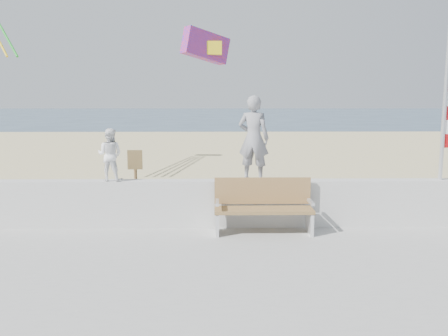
{
  "coord_description": "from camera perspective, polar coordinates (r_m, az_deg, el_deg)",
  "views": [
    {
      "loc": [
        0.06,
        -6.98,
        2.66
      ],
      "look_at": [
        0.2,
        1.8,
        1.35
      ],
      "focal_mm": 38.0,
      "sensor_mm": 36.0,
      "label": 1
    }
  ],
  "objects": [
    {
      "name": "ground",
      "position": [
        7.47,
        -1.35,
        -12.37
      ],
      "size": [
        220.0,
        220.0,
        0.0
      ],
      "primitive_type": "plane",
      "color": "#2E465C",
      "rests_on": "ground"
    },
    {
      "name": "sand",
      "position": [
        16.2,
        -1.1,
        -0.83
      ],
      "size": [
        90.0,
        40.0,
        0.08
      ],
      "primitive_type": "cube",
      "color": "#CFBF8A",
      "rests_on": "ground"
    },
    {
      "name": "seawall",
      "position": [
        9.21,
        -1.27,
        -4.25
      ],
      "size": [
        30.0,
        0.35,
        0.9
      ],
      "primitive_type": "cube",
      "color": "silver",
      "rests_on": "boardwalk"
    },
    {
      "name": "adult",
      "position": [
        9.04,
        3.58,
        3.6
      ],
      "size": [
        0.68,
        0.55,
        1.62
      ],
      "primitive_type": "imported",
      "rotation": [
        0.0,
        0.0,
        2.83
      ],
      "color": "gray",
      "rests_on": "seawall"
    },
    {
      "name": "child",
      "position": [
        9.27,
        -13.56,
        1.56
      ],
      "size": [
        0.54,
        0.46,
        1.0
      ],
      "primitive_type": "imported",
      "rotation": [
        0.0,
        0.0,
        2.97
      ],
      "color": "white",
      "rests_on": "seawall"
    },
    {
      "name": "bench",
      "position": [
        8.79,
        4.74,
        -4.5
      ],
      "size": [
        1.8,
        0.57,
        1.0
      ],
      "color": "olive",
      "rests_on": "boardwalk"
    },
    {
      "name": "parafoil_kite",
      "position": [
        10.27,
        -2.1,
        14.42
      ],
      "size": [
        1.06,
        0.83,
        0.75
      ],
      "color": "#F8351B",
      "rests_on": "ground"
    },
    {
      "name": "sign",
      "position": [
        10.46,
        -10.6,
        -1.1
      ],
      "size": [
        0.32,
        0.07,
        1.46
      ],
      "color": "brown",
      "rests_on": "sand"
    }
  ]
}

